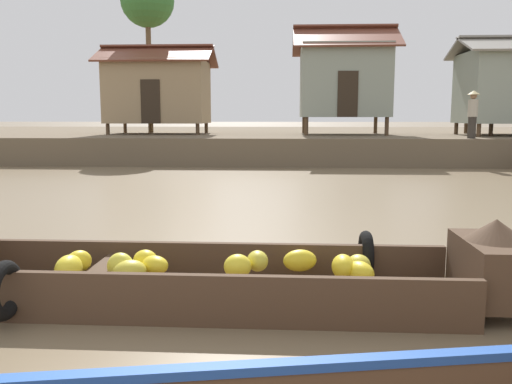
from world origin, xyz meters
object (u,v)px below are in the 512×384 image
Objects in this scene: banana_boat at (206,275)px; stilt_house_mid_left at (344,80)px; palm_tree_near at (147,2)px; stilt_house_left at (158,91)px; vendor_person at (473,112)px.

banana_boat is 1.32× the size of stilt_house_mid_left.
stilt_house_left is at bearing -63.30° from palm_tree_near.
banana_boat is at bearing -75.54° from stilt_house_left.
banana_boat is 19.39m from stilt_house_left.
vendor_person is at bearing -24.21° from palm_tree_near.
palm_tree_near is 4.36× the size of vendor_person.
stilt_house_mid_left is at bearing -2.97° from stilt_house_left.
palm_tree_near reaches higher than stilt_house_left.
stilt_house_left is 8.04m from stilt_house_mid_left.
stilt_house_left reaches higher than banana_boat.
vendor_person is (7.31, 14.32, 1.66)m from banana_boat.
palm_tree_near is 14.97m from vendor_person.
stilt_house_mid_left is at bearing 136.63° from vendor_person.
stilt_house_mid_left is (8.02, -0.42, 0.40)m from stilt_house_left.
stilt_house_mid_left is at bearing 79.95° from banana_boat.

